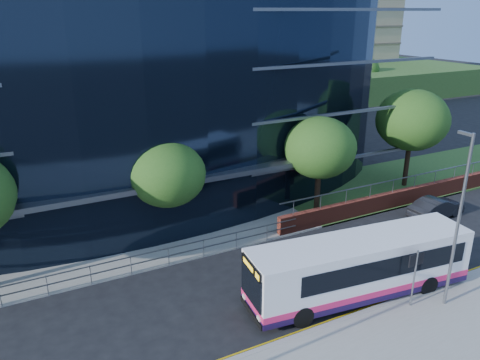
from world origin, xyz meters
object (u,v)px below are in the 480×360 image
tree_dist_e (284,75)px  street_sign (416,267)px  city_bus (361,266)px  tree_dist_f (365,69)px  streetlight_east (459,218)px  tree_far_d (412,120)px  parked_car (436,208)px  tree_far_c (320,148)px  tree_far_b (167,174)px

tree_dist_e → street_sign: bearing=-115.1°
city_bus → tree_dist_e: bearing=68.6°
tree_dist_f → city_bus: tree_dist_f is taller
tree_dist_e → streetlight_east: streetlight_east is taller
tree_far_d → tree_dist_e: tree_far_d is taller
streetlight_east → parked_car: streetlight_east is taller
tree_far_c → parked_car: size_ratio=1.59×
tree_dist_f → tree_dist_e: bearing=-172.9°
tree_far_b → tree_dist_f: same height
tree_far_b → tree_far_d: tree_far_d is taller
tree_dist_f → parked_car: tree_dist_f is taller
city_bus → parked_car: 11.42m
tree_far_c → tree_dist_e: bearing=61.3°
tree_dist_e → tree_dist_f: tree_dist_e is taller
tree_dist_e → parked_car: bearing=-106.6°
streetlight_east → tree_dist_e: bearing=66.9°
street_sign → streetlight_east: (1.50, -0.59, 2.29)m
street_sign → tree_far_c: size_ratio=0.43×
tree_far_c → parked_car: 8.63m
tree_far_c → city_bus: bearing=-113.9°
tree_far_c → streetlight_east: (-1.00, -11.17, -0.10)m
tree_far_c → streetlight_east: size_ratio=0.81×
tree_far_d → streetlight_east: (-10.00, -12.17, -0.75)m
tree_far_b → tree_far_c: bearing=-2.9°
street_sign → tree_far_d: bearing=45.2°
tree_dist_f → street_sign: bearing=-129.2°
street_sign → tree_dist_f: (35.50, 43.59, 2.06)m
tree_far_b → parked_car: (16.54, -4.60, -3.54)m
tree_dist_e → city_bus: size_ratio=0.59×
tree_far_d → parked_car: (-2.46, -5.10, -4.51)m
tree_far_c → streetlight_east: 11.22m
tree_dist_e → city_bus: bearing=-117.7°
tree_far_b → tree_dist_f: size_ratio=1.00×
tree_far_d → parked_car: 7.25m
tree_far_c → parked_car: (6.54, -4.10, -3.86)m
tree_dist_f → parked_car: bearing=-125.5°
tree_far_c → tree_far_d: 9.08m
tree_far_d → city_bus: bearing=-143.0°
tree_far_c → tree_far_d: (9.00, 1.00, 0.65)m
streetlight_east → street_sign: bearing=158.6°
tree_dist_f → parked_car: 45.71m
tree_far_d → parked_car: bearing=-115.8°
tree_far_b → tree_far_d: 19.03m
parked_car → tree_far_d: bearing=-29.4°
tree_dist_e → parked_car: 36.83m
street_sign → tree_dist_f: 56.25m
tree_dist_e → parked_car: tree_dist_e is taller
streetlight_east → city_bus: (-2.87, 2.46, -2.87)m
street_sign → parked_car: (9.04, 6.48, -1.48)m
tree_far_c → tree_far_d: bearing=6.3°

